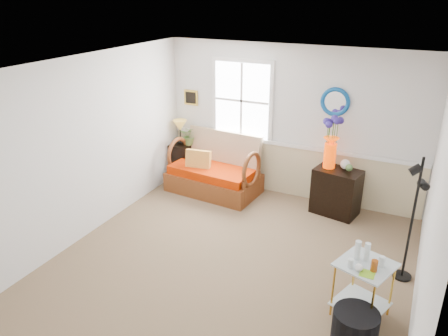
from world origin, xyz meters
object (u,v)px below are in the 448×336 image
at_px(lamp_stand, 182,161).
at_px(cabinet, 336,192).
at_px(ottoman, 355,327).
at_px(floor_lamp, 412,220).
at_px(loveseat, 214,165).
at_px(side_table, 362,290).

relative_size(lamp_stand, cabinet, 0.90).
bearing_deg(ottoman, floor_lamp, 75.65).
bearing_deg(lamp_stand, floor_lamp, -20.17).
bearing_deg(floor_lamp, lamp_stand, 137.54).
xyz_separation_m(loveseat, cabinet, (2.15, 0.12, -0.14)).
bearing_deg(ottoman, loveseat, 138.64).
height_order(lamp_stand, floor_lamp, floor_lamp).
bearing_deg(loveseat, floor_lamp, -15.58).
bearing_deg(ottoman, cabinet, 106.52).
xyz_separation_m(cabinet, floor_lamp, (1.16, -1.35, 0.44)).
distance_m(loveseat, floor_lamp, 3.54).
relative_size(loveseat, side_table, 2.32).
distance_m(lamp_stand, side_table, 4.51).
distance_m(cabinet, side_table, 2.43).
bearing_deg(ottoman, side_table, 92.28).
distance_m(loveseat, side_table, 3.66).
height_order(loveseat, lamp_stand, loveseat).
xyz_separation_m(lamp_stand, ottoman, (3.79, -2.90, -0.16)).
xyz_separation_m(lamp_stand, floor_lamp, (4.14, -1.52, 0.48)).
bearing_deg(side_table, lamp_stand, 146.72).
distance_m(loveseat, lamp_stand, 0.90).
height_order(side_table, ottoman, side_table).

